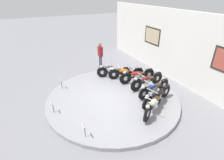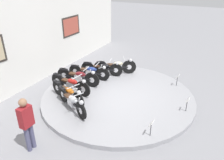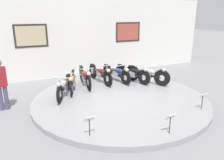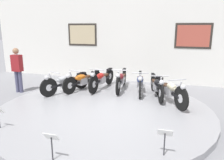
{
  "view_description": "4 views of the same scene",
  "coord_description": "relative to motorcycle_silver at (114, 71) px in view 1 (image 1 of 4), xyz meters",
  "views": [
    {
      "loc": [
        6.06,
        -3.04,
        4.54
      ],
      "look_at": [
        -0.18,
        0.06,
        0.91
      ],
      "focal_mm": 28.0,
      "sensor_mm": 36.0,
      "label": 1
    },
    {
      "loc": [
        -6.87,
        -3.22,
        4.48
      ],
      "look_at": [
        -0.12,
        0.2,
        0.79
      ],
      "focal_mm": 35.0,
      "sensor_mm": 36.0,
      "label": 2
    },
    {
      "loc": [
        -3.25,
        -6.32,
        2.96
      ],
      "look_at": [
        -0.16,
        0.34,
        0.71
      ],
      "focal_mm": 35.0,
      "sensor_mm": 36.0,
      "label": 3
    },
    {
      "loc": [
        1.94,
        -5.48,
        2.37
      ],
      "look_at": [
        0.17,
        0.22,
        0.92
      ],
      "focal_mm": 35.0,
      "sensor_mm": 36.0,
      "label": 4
    }
  ],
  "objects": [
    {
      "name": "visitor_standing",
      "position": [
        -1.94,
        0.02,
        0.39
      ],
      "size": [
        0.36,
        0.22,
        1.64
      ],
      "color": "#4C4C6B",
      "rests_on": "ground_plane"
    },
    {
      "name": "motorcycle_maroon",
      "position": [
        1.74,
        0.93,
        0.02
      ],
      "size": [
        0.54,
        2.01,
        0.81
      ],
      "color": "black",
      "rests_on": "display_platform"
    },
    {
      "name": "info_placard_front_left",
      "position": [
        -0.06,
        -2.86,
        -0.01
      ],
      "size": [
        0.26,
        0.11,
        0.51
      ],
      "color": "#333338",
      "rests_on": "display_platform"
    },
    {
      "name": "motorcycle_blue",
      "position": [
        2.44,
        0.81,
        -0.01
      ],
      "size": [
        0.54,
        1.93,
        0.78
      ],
      "color": "black",
      "rests_on": "display_platform"
    },
    {
      "name": "display_platform",
      "position": [
        1.73,
        -0.94,
        -0.46
      ],
      "size": [
        5.96,
        5.96,
        0.16
      ],
      "primitive_type": "cylinder",
      "color": "#99999E",
      "rests_on": "ground_plane"
    },
    {
      "name": "info_placard_front_right",
      "position": [
        3.53,
        -2.86,
        -0.01
      ],
      "size": [
        0.26,
        0.11,
        0.51
      ],
      "color": "#333338",
      "rests_on": "display_platform"
    },
    {
      "name": "back_wall",
      "position": [
        1.73,
        3.05,
        1.3
      ],
      "size": [
        14.0,
        0.22,
        3.68
      ],
      "color": "white",
      "rests_on": "ground_plane"
    },
    {
      "name": "motorcycle_cream",
      "position": [
        3.47,
        0.0,
        0.02
      ],
      "size": [
        1.09,
        1.76,
        0.81
      ],
      "color": "black",
      "rests_on": "display_platform"
    },
    {
      "name": "motorcycle_orange",
      "position": [
        0.42,
        0.49,
        -0.01
      ],
      "size": [
        0.72,
        1.87,
        0.78
      ],
      "color": "black",
      "rests_on": "display_platform"
    },
    {
      "name": "ground_plane",
      "position": [
        1.73,
        -0.94,
        -0.54
      ],
      "size": [
        60.0,
        60.0,
        0.0
      ],
      "primitive_type": "plane",
      "color": "gray"
    },
    {
      "name": "info_placard_front_centre",
      "position": [
        1.73,
        -3.57,
        -0.01
      ],
      "size": [
        0.26,
        0.11,
        0.51
      ],
      "color": "#333338",
      "rests_on": "display_platform"
    },
    {
      "name": "motorcycle_silver",
      "position": [
        0.0,
        0.0,
        0.0
      ],
      "size": [
        0.92,
        1.79,
        0.79
      ],
      "color": "black",
      "rests_on": "display_platform"
    },
    {
      "name": "motorcycle_red",
      "position": [
        1.03,
        0.81,
        0.02
      ],
      "size": [
        0.54,
        2.0,
        0.81
      ],
      "color": "black",
      "rests_on": "display_platform"
    },
    {
      "name": "motorcycle_black",
      "position": [
        3.04,
        0.49,
        0.0
      ],
      "size": [
        0.69,
        1.91,
        0.79
      ],
      "color": "black",
      "rests_on": "display_platform"
    }
  ]
}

